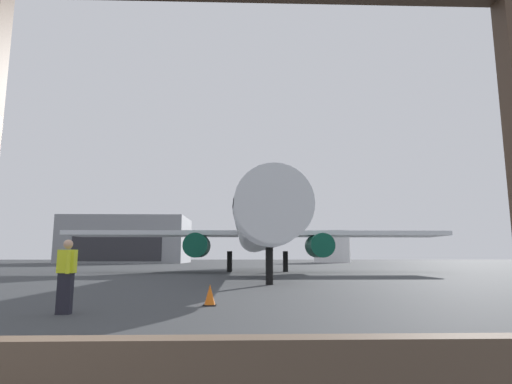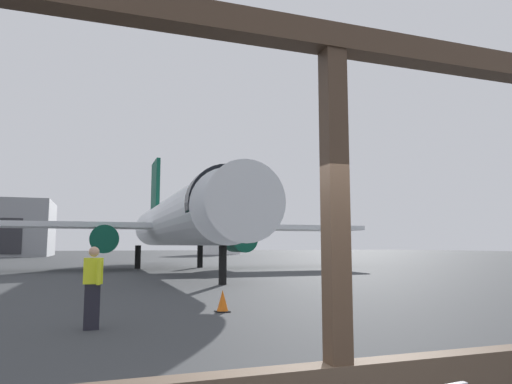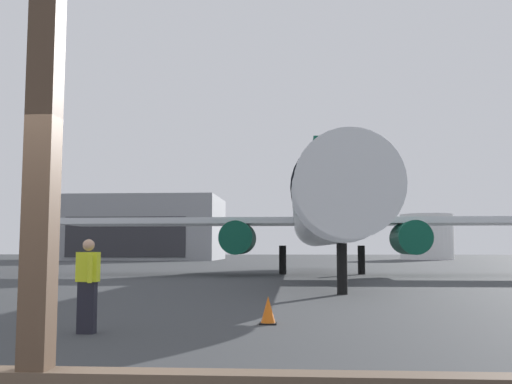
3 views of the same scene
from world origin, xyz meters
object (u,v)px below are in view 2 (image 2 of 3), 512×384
Objects in this scene: traffic_cone at (223,301)px; fuel_storage_tank at (221,237)px; airplane at (177,221)px; ground_crew_worker at (93,286)px.

traffic_cone is 76.10m from fuel_storage_tank.
ground_crew_worker is (-5.45, -22.39, -2.55)m from airplane.
airplane is at bearing -107.90° from fuel_storage_tank.
traffic_cone is 0.08× the size of fuel_storage_tank.
traffic_cone is at bearing -104.64° from fuel_storage_tank.
airplane is at bearing 84.06° from traffic_cone.
airplane is 55.77× the size of traffic_cone.
ground_crew_worker is 78.51m from fuel_storage_tank.
ground_crew_worker is at bearing -103.68° from airplane.
airplane reaches higher than fuel_storage_tank.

